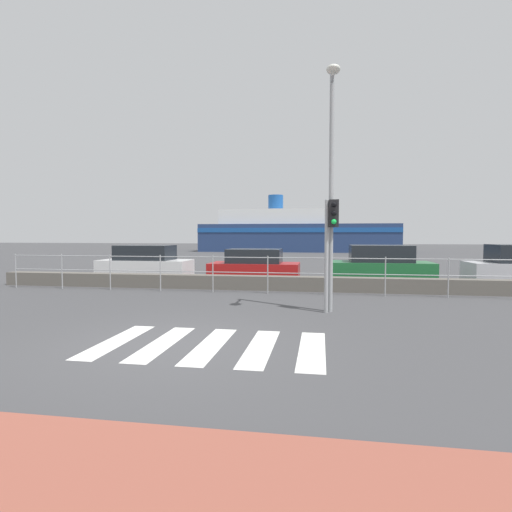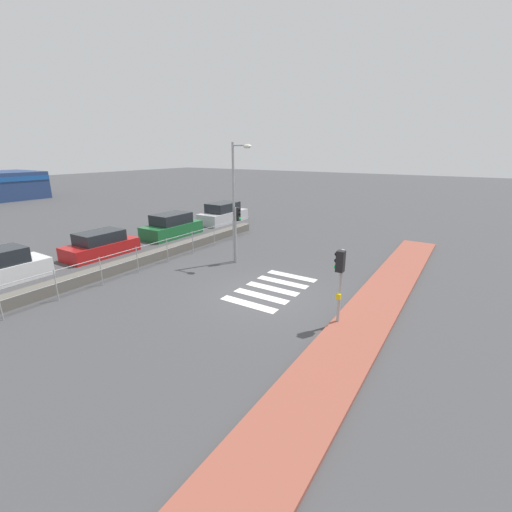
{
  "view_description": "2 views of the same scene",
  "coord_description": "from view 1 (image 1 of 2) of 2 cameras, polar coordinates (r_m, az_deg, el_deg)",
  "views": [
    {
      "loc": [
        2.69,
        -6.81,
        1.98
      ],
      "look_at": [
        1.26,
        2.0,
        1.5
      ],
      "focal_mm": 28.0,
      "sensor_mm": 36.0,
      "label": 1
    },
    {
      "loc": [
        -10.84,
        -6.64,
        5.56
      ],
      "look_at": [
        1.05,
        1.0,
        1.2
      ],
      "focal_mm": 24.0,
      "sensor_mm": 36.0,
      "label": 2
    }
  ],
  "objects": [
    {
      "name": "ground_plane",
      "position": [
        7.59,
        -12.18,
        -12.12
      ],
      "size": [
        160.0,
        160.0,
        0.0
      ],
      "primitive_type": "plane",
      "color": "#424244"
    },
    {
      "name": "crosswalk",
      "position": [
        7.35,
        -6.51,
        -12.54
      ],
      "size": [
        4.05,
        2.4,
        0.01
      ],
      "color": "silver",
      "rests_on": "ground_plane"
    },
    {
      "name": "seawall",
      "position": [
        14.42,
        -1.61,
        -3.81
      ],
      "size": [
        18.96,
        0.55,
        0.5
      ],
      "color": "#605B54",
      "rests_on": "ground_plane"
    },
    {
      "name": "harbor_fence",
      "position": [
        13.51,
        -2.31,
        -1.8
      ],
      "size": [
        17.11,
        0.04,
        1.27
      ],
      "color": "#9EA0A3",
      "rests_on": "ground_plane"
    },
    {
      "name": "traffic_light_far",
      "position": [
        10.18,
        10.66,
        3.66
      ],
      "size": [
        0.34,
        0.32,
        2.85
      ],
      "color": "#9EA0A3",
      "rests_on": "ground_plane"
    },
    {
      "name": "streetlamp",
      "position": [
        10.29,
        10.76,
        12.64
      ],
      "size": [
        0.32,
        1.11,
        5.96
      ],
      "color": "#9EA0A3",
      "rests_on": "ground_plane"
    },
    {
      "name": "ferry_boat",
      "position": [
        48.34,
        5.38,
        3.22
      ],
      "size": [
        22.67,
        7.82,
        6.74
      ],
      "color": "navy",
      "rests_on": "ground_plane"
    },
    {
      "name": "parked_car_white",
      "position": [
        19.01,
        -15.52,
        -1.09
      ],
      "size": [
        4.13,
        1.73,
        1.5
      ],
      "color": "silver",
      "rests_on": "ground_plane"
    },
    {
      "name": "parked_car_red",
      "position": [
        17.51,
        -0.21,
        -1.53
      ],
      "size": [
        3.9,
        1.77,
        1.35
      ],
      "color": "#B21919",
      "rests_on": "ground_plane"
    },
    {
      "name": "parked_car_green",
      "position": [
        17.44,
        17.32,
        -1.42
      ],
      "size": [
        4.13,
        1.87,
        1.54
      ],
      "color": "#1E6633",
      "rests_on": "ground_plane"
    }
  ]
}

